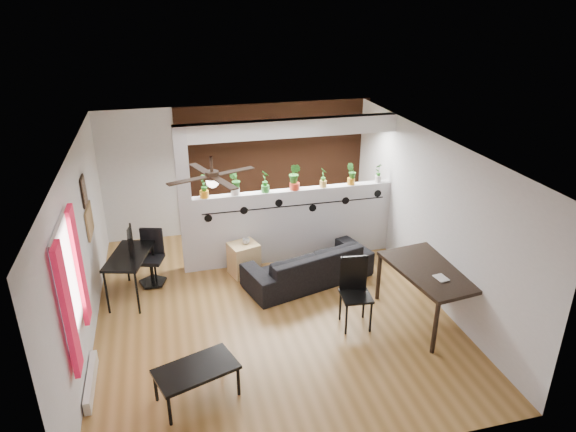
{
  "coord_description": "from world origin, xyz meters",
  "views": [
    {
      "loc": [
        -1.4,
        -6.68,
        4.52
      ],
      "look_at": [
        0.45,
        0.6,
        1.25
      ],
      "focal_mm": 32.0,
      "sensor_mm": 36.0,
      "label": 1
    }
  ],
  "objects_px": {
    "potted_plant_5": "(351,173)",
    "computer_desk": "(129,259)",
    "potted_plant_2": "(265,180)",
    "potted_plant_6": "(379,172)",
    "cup": "(246,241)",
    "dining_table": "(432,274)",
    "potted_plant_4": "(323,177)",
    "cube_shelf": "(244,259)",
    "sofa": "(308,265)",
    "potted_plant_0": "(204,185)",
    "office_chair": "(152,261)",
    "folding_chair": "(355,286)",
    "ceiling_fan": "(212,178)",
    "potted_plant_1": "(235,182)",
    "coffee_table": "(196,371)",
    "potted_plant_3": "(295,176)"
  },
  "relations": [
    {
      "from": "potted_plant_5",
      "to": "computer_desk",
      "type": "relative_size",
      "value": 0.34
    },
    {
      "from": "potted_plant_1",
      "to": "dining_table",
      "type": "xyz_separation_m",
      "value": [
        2.5,
        -2.36,
        -0.83
      ]
    },
    {
      "from": "potted_plant_1",
      "to": "dining_table",
      "type": "height_order",
      "value": "potted_plant_1"
    },
    {
      "from": "computer_desk",
      "to": "dining_table",
      "type": "relative_size",
      "value": 0.7
    },
    {
      "from": "computer_desk",
      "to": "dining_table",
      "type": "distance_m",
      "value": 4.64
    },
    {
      "from": "cube_shelf",
      "to": "office_chair",
      "type": "bearing_deg",
      "value": 160.58
    },
    {
      "from": "dining_table",
      "to": "folding_chair",
      "type": "distance_m",
      "value": 1.15
    },
    {
      "from": "ceiling_fan",
      "to": "potted_plant_5",
      "type": "bearing_deg",
      "value": 34.15
    },
    {
      "from": "potted_plant_0",
      "to": "office_chair",
      "type": "distance_m",
      "value": 1.54
    },
    {
      "from": "potted_plant_4",
      "to": "sofa",
      "type": "height_order",
      "value": "potted_plant_4"
    },
    {
      "from": "potted_plant_3",
      "to": "cup",
      "type": "height_order",
      "value": "potted_plant_3"
    },
    {
      "from": "potted_plant_2",
      "to": "potted_plant_6",
      "type": "height_order",
      "value": "potted_plant_2"
    },
    {
      "from": "potted_plant_6",
      "to": "dining_table",
      "type": "bearing_deg",
      "value": -93.15
    },
    {
      "from": "sofa",
      "to": "dining_table",
      "type": "xyz_separation_m",
      "value": [
        1.44,
        -1.48,
        0.45
      ]
    },
    {
      "from": "potted_plant_3",
      "to": "potted_plant_6",
      "type": "xyz_separation_m",
      "value": [
        1.58,
        -0.0,
        -0.06
      ]
    },
    {
      "from": "potted_plant_6",
      "to": "coffee_table",
      "type": "distance_m",
      "value": 4.99
    },
    {
      "from": "ceiling_fan",
      "to": "potted_plant_0",
      "type": "xyz_separation_m",
      "value": [
        0.02,
        1.8,
        -0.74
      ]
    },
    {
      "from": "potted_plant_5",
      "to": "sofa",
      "type": "height_order",
      "value": "potted_plant_5"
    },
    {
      "from": "potted_plant_4",
      "to": "computer_desk",
      "type": "relative_size",
      "value": 0.31
    },
    {
      "from": "office_chair",
      "to": "potted_plant_6",
      "type": "bearing_deg",
      "value": 3.96
    },
    {
      "from": "office_chair",
      "to": "potted_plant_5",
      "type": "bearing_deg",
      "value": 4.54
    },
    {
      "from": "folding_chair",
      "to": "potted_plant_3",
      "type": "bearing_deg",
      "value": 98.34
    },
    {
      "from": "potted_plant_4",
      "to": "potted_plant_6",
      "type": "xyz_separation_m",
      "value": [
        1.05,
        -0.0,
        -0.0
      ]
    },
    {
      "from": "cube_shelf",
      "to": "dining_table",
      "type": "height_order",
      "value": "dining_table"
    },
    {
      "from": "coffee_table",
      "to": "potted_plant_5",
      "type": "bearing_deg",
      "value": 45.86
    },
    {
      "from": "potted_plant_1",
      "to": "potted_plant_6",
      "type": "bearing_deg",
      "value": 0.0
    },
    {
      "from": "potted_plant_4",
      "to": "computer_desk",
      "type": "height_order",
      "value": "potted_plant_4"
    },
    {
      "from": "potted_plant_3",
      "to": "potted_plant_4",
      "type": "xyz_separation_m",
      "value": [
        0.53,
        0.0,
        -0.06
      ]
    },
    {
      "from": "potted_plant_2",
      "to": "potted_plant_6",
      "type": "bearing_deg",
      "value": -0.0
    },
    {
      "from": "potted_plant_3",
      "to": "potted_plant_1",
      "type": "bearing_deg",
      "value": -180.0
    },
    {
      "from": "potted_plant_5",
      "to": "ceiling_fan",
      "type": "bearing_deg",
      "value": -145.85
    },
    {
      "from": "computer_desk",
      "to": "office_chair",
      "type": "distance_m",
      "value": 0.56
    },
    {
      "from": "computer_desk",
      "to": "cup",
      "type": "bearing_deg",
      "value": 8.75
    },
    {
      "from": "potted_plant_0",
      "to": "office_chair",
      "type": "height_order",
      "value": "potted_plant_0"
    },
    {
      "from": "dining_table",
      "to": "folding_chair",
      "type": "height_order",
      "value": "folding_chair"
    },
    {
      "from": "sofa",
      "to": "potted_plant_5",
      "type": "bearing_deg",
      "value": -155.37
    },
    {
      "from": "potted_plant_2",
      "to": "potted_plant_5",
      "type": "bearing_deg",
      "value": 0.0
    },
    {
      "from": "computer_desk",
      "to": "office_chair",
      "type": "height_order",
      "value": "office_chair"
    },
    {
      "from": "office_chair",
      "to": "sofa",
      "type": "bearing_deg",
      "value": -13.12
    },
    {
      "from": "folding_chair",
      "to": "coffee_table",
      "type": "xyz_separation_m",
      "value": [
        -2.39,
        -1.02,
        -0.23
      ]
    },
    {
      "from": "potted_plant_6",
      "to": "dining_table",
      "type": "relative_size",
      "value": 0.22
    },
    {
      "from": "coffee_table",
      "to": "potted_plant_2",
      "type": "bearing_deg",
      "value": 64.42
    },
    {
      "from": "potted_plant_4",
      "to": "cup",
      "type": "bearing_deg",
      "value": -166.2
    },
    {
      "from": "computer_desk",
      "to": "potted_plant_6",
      "type": "bearing_deg",
      "value": 8.42
    },
    {
      "from": "cup",
      "to": "dining_table",
      "type": "xyz_separation_m",
      "value": [
        2.41,
        -1.99,
        0.13
      ]
    },
    {
      "from": "potted_plant_4",
      "to": "cube_shelf",
      "type": "distance_m",
      "value": 2.01
    },
    {
      "from": "ceiling_fan",
      "to": "cup",
      "type": "height_order",
      "value": "ceiling_fan"
    },
    {
      "from": "potted_plant_1",
      "to": "potted_plant_5",
      "type": "bearing_deg",
      "value": 0.0
    },
    {
      "from": "potted_plant_0",
      "to": "coffee_table",
      "type": "xyz_separation_m",
      "value": [
        -0.48,
        -3.21,
        -1.18
      ]
    },
    {
      "from": "potted_plant_6",
      "to": "coffee_table",
      "type": "bearing_deg",
      "value": -138.61
    }
  ]
}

